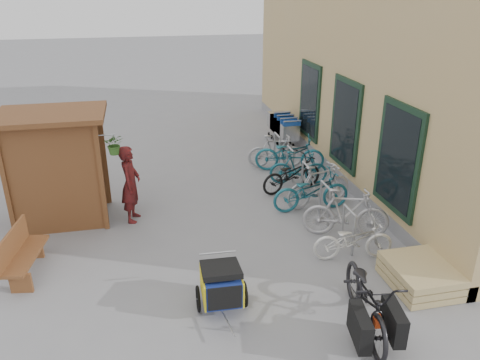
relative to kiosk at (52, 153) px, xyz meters
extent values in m
plane|color=gray|center=(3.28, -2.47, -1.55)|extent=(80.00, 80.00, 0.00)
cube|color=tan|center=(9.78, 2.03, 1.95)|extent=(6.00, 13.00, 7.00)
cube|color=gray|center=(6.86, 2.03, -1.40)|extent=(0.18, 13.00, 0.30)
cube|color=black|center=(6.75, -1.97, 0.05)|extent=(0.06, 1.50, 2.20)
cube|color=black|center=(6.72, -1.97, 0.05)|extent=(0.02, 1.25, 1.95)
cube|color=black|center=(6.75, 0.53, 0.05)|extent=(0.06, 1.50, 2.20)
cube|color=black|center=(6.72, 0.53, 0.05)|extent=(0.02, 1.25, 1.95)
cube|color=black|center=(6.75, 3.03, 0.05)|extent=(0.06, 1.50, 2.20)
cube|color=black|center=(6.72, 3.03, 0.05)|extent=(0.02, 1.25, 1.95)
cube|color=brown|center=(-0.82, -0.62, -0.40)|extent=(0.09, 0.09, 2.30)
cube|color=brown|center=(0.98, -0.62, -0.40)|extent=(0.09, 0.09, 2.30)
cube|color=brown|center=(-0.82, 0.68, -0.40)|extent=(0.09, 0.09, 2.30)
cube|color=brown|center=(0.98, 0.68, -0.40)|extent=(0.09, 0.09, 2.30)
cube|color=brown|center=(-0.79, 0.03, -0.40)|extent=(0.05, 1.30, 2.30)
cube|color=brown|center=(0.08, -0.59, -0.40)|extent=(1.80, 0.05, 2.30)
cube|color=brown|center=(0.08, 0.65, -0.40)|extent=(1.80, 0.05, 2.30)
cube|color=brown|center=(0.08, 0.03, 0.80)|extent=(2.15, 1.65, 0.10)
cube|color=brown|center=(-0.12, 0.03, -0.65)|extent=(1.30, 1.15, 0.04)
cube|color=brown|center=(-0.12, 0.03, -0.05)|extent=(1.30, 1.15, 0.04)
cylinder|color=#A5A8AD|center=(1.16, -0.62, 0.50)|extent=(0.36, 0.02, 0.02)
imported|color=#336122|center=(1.31, -0.62, 0.30)|extent=(0.38, 0.33, 0.42)
cylinder|color=#A5A8AD|center=(5.58, -2.72, -1.13)|extent=(0.05, 0.05, 0.84)
cylinder|color=#A5A8AD|center=(5.58, -2.22, -1.13)|extent=(0.05, 0.05, 0.84)
cylinder|color=#A5A8AD|center=(5.58, -2.47, -0.71)|extent=(0.05, 0.50, 0.05)
cylinder|color=#A5A8AD|center=(5.58, -1.52, -1.13)|extent=(0.05, 0.05, 0.84)
cylinder|color=#A5A8AD|center=(5.58, -1.02, -1.13)|extent=(0.05, 0.05, 0.84)
cylinder|color=#A5A8AD|center=(5.58, -1.27, -0.71)|extent=(0.05, 0.50, 0.05)
cylinder|color=#A5A8AD|center=(5.58, -0.32, -1.13)|extent=(0.05, 0.05, 0.84)
cylinder|color=#A5A8AD|center=(5.58, 0.18, -1.13)|extent=(0.05, 0.05, 0.84)
cylinder|color=#A5A8AD|center=(5.58, -0.07, -0.71)|extent=(0.05, 0.50, 0.05)
cylinder|color=#A5A8AD|center=(5.58, 0.88, -1.13)|extent=(0.05, 0.05, 0.84)
cylinder|color=#A5A8AD|center=(5.58, 1.38, -1.13)|extent=(0.05, 0.05, 0.84)
cylinder|color=#A5A8AD|center=(5.58, 1.13, -0.71)|extent=(0.05, 0.50, 0.05)
cylinder|color=#A5A8AD|center=(5.58, 2.08, -1.13)|extent=(0.05, 0.05, 0.84)
cylinder|color=#A5A8AD|center=(5.58, 2.58, -1.13)|extent=(0.05, 0.05, 0.84)
cylinder|color=#A5A8AD|center=(5.58, 2.33, -0.71)|extent=(0.05, 0.50, 0.05)
cube|color=tan|center=(6.28, -3.87, -1.48)|extent=(1.00, 1.20, 0.12)
cube|color=tan|center=(6.28, -3.87, -1.34)|extent=(1.00, 1.20, 0.12)
cube|color=tan|center=(6.28, -3.87, -1.20)|extent=(1.00, 1.20, 0.12)
cube|color=brown|center=(-0.32, -2.06, -1.17)|extent=(0.61, 1.42, 0.05)
cube|color=brown|center=(-0.51, -2.06, -0.91)|extent=(0.25, 1.36, 0.46)
cube|color=brown|center=(-0.32, -2.61, -1.37)|extent=(0.37, 0.11, 0.37)
cube|color=brown|center=(-0.32, -1.51, -1.37)|extent=(0.37, 0.11, 0.37)
cube|color=silver|center=(6.28, 3.56, -0.97)|extent=(0.53, 0.82, 0.50)
cube|color=#17449A|center=(6.28, 3.14, -0.64)|extent=(0.53, 0.04, 0.17)
cylinder|color=silver|center=(6.28, 3.11, -0.57)|extent=(0.56, 0.03, 0.03)
cylinder|color=black|center=(6.07, 3.22, -1.49)|extent=(0.04, 0.12, 0.12)
cube|color=silver|center=(6.28, 3.89, -0.97)|extent=(0.53, 0.82, 0.50)
cube|color=#17449A|center=(6.28, 3.48, -0.64)|extent=(0.53, 0.04, 0.17)
cylinder|color=silver|center=(6.28, 3.45, -0.57)|extent=(0.56, 0.03, 0.03)
cylinder|color=black|center=(6.07, 3.56, -1.49)|extent=(0.04, 0.12, 0.12)
cube|color=silver|center=(6.28, 4.23, -0.97)|extent=(0.53, 0.82, 0.50)
cube|color=#17449A|center=(6.28, 3.82, -0.64)|extent=(0.53, 0.04, 0.17)
cylinder|color=silver|center=(6.28, 3.79, -0.57)|extent=(0.56, 0.03, 0.03)
cylinder|color=black|center=(6.07, 3.89, -1.49)|extent=(0.04, 0.12, 0.12)
cube|color=silver|center=(6.28, 4.57, -0.97)|extent=(0.53, 0.82, 0.50)
cube|color=#17449A|center=(6.28, 4.15, -0.64)|extent=(0.53, 0.04, 0.17)
cylinder|color=silver|center=(6.28, 4.12, -0.57)|extent=(0.56, 0.03, 0.03)
cylinder|color=black|center=(6.07, 4.23, -1.49)|extent=(0.04, 0.12, 0.12)
cube|color=navy|center=(2.88, -3.69, -1.13)|extent=(0.58, 0.75, 0.43)
cube|color=yellow|center=(2.59, -3.68, -1.13)|extent=(0.06, 0.73, 0.43)
cube|color=yellow|center=(3.17, -3.70, -1.13)|extent=(0.06, 0.73, 0.43)
cube|color=black|center=(2.87, -4.07, -1.11)|extent=(0.52, 0.05, 0.39)
cube|color=black|center=(2.88, -3.65, -0.88)|extent=(0.63, 0.72, 0.21)
torus|color=black|center=(2.51, -3.68, -1.36)|extent=(0.07, 0.43, 0.42)
torus|color=black|center=(3.25, -3.71, -1.36)|extent=(0.07, 0.43, 0.42)
cylinder|color=#B7B7BC|center=(2.86, -4.31, -1.36)|extent=(0.05, 0.62, 0.03)
cylinder|color=#B7B7BC|center=(2.90, -3.29, -0.80)|extent=(0.59, 0.05, 0.03)
imported|color=black|center=(4.90, -4.60, -1.03)|extent=(1.02, 2.07, 1.04)
cube|color=black|center=(4.56, -5.10, -1.10)|extent=(0.29, 0.67, 0.45)
cube|color=black|center=(5.07, -5.08, -1.10)|extent=(0.29, 0.67, 0.45)
cube|color=#F14416|center=(4.82, -5.09, -1.05)|extent=(0.15, 0.20, 0.12)
imported|color=maroon|center=(1.53, -0.33, -0.70)|extent=(0.53, 0.69, 1.70)
imported|color=silver|center=(5.53, -2.81, -1.16)|extent=(1.56, 0.69, 0.79)
imported|color=#B0AFB4|center=(5.74, -1.99, -1.03)|extent=(1.80, 1.02, 1.04)
imported|color=#1C6071|center=(5.48, -0.71, -1.09)|extent=(1.78, 0.63, 0.93)
imported|color=#B0AFB4|center=(5.73, -0.53, -1.04)|extent=(1.76, 0.85, 1.02)
imported|color=black|center=(5.39, 0.41, -1.11)|extent=(1.76, 1.02, 0.88)
imported|color=#1C6071|center=(5.69, 0.77, -1.11)|extent=(1.53, 0.74, 0.89)
imported|color=#1C6071|center=(5.75, 1.70, -1.06)|extent=(1.99, 1.14, 0.99)
imported|color=#B0AFB4|center=(5.46, 2.03, -1.08)|extent=(1.61, 0.68, 0.94)
camera|label=1|loc=(1.86, -9.74, 3.26)|focal=35.00mm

